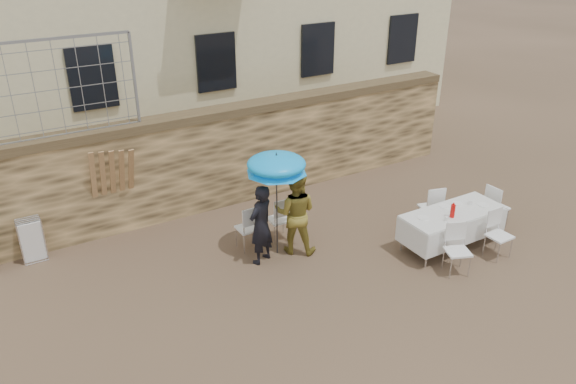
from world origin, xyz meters
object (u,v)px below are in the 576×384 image
table_chair_front_right (500,235)px  couple_chair_right (279,218)px  chair_stack_right (31,237)px  soda_bottle (453,211)px  table_chair_front_left (458,250)px  woman_dress (295,213)px  banquet_table (453,213)px  umbrella (276,167)px  table_chair_side (497,206)px  man_suit (261,225)px  couple_chair_left (248,227)px  table_chair_back (431,206)px

table_chair_front_right → couple_chair_right: bearing=139.2°
couple_chair_right → chair_stack_right: 4.76m
chair_stack_right → couple_chair_right: bearing=-22.0°
soda_bottle → table_chair_front_left: size_ratio=0.27×
woman_dress → banquet_table: size_ratio=0.80×
umbrella → table_chair_front_left: (2.49, -2.27, -1.34)m
table_chair_side → soda_bottle: bearing=96.7°
man_suit → couple_chair_left: 0.63m
umbrella → table_chair_side: (4.49, -1.42, -1.34)m
woman_dress → couple_chair_left: woman_dress is taller
umbrella → couple_chair_right: 1.45m
couple_chair_left → banquet_table: (3.49, -1.97, 0.25)m
table_chair_front_left → table_chair_side: size_ratio=1.00×
table_chair_front_right → banquet_table: bearing=122.5°
soda_bottle → chair_stack_right: soda_bottle is taller
couple_chair_right → table_chair_front_right: same height
couple_chair_left → soda_bottle: soda_bottle is taller
couple_chair_left → table_chair_back: 3.87m
banquet_table → soda_bottle: size_ratio=8.08×
umbrella → table_chair_side: 4.89m
table_chair_back → woman_dress: bearing=2.6°
table_chair_front_left → chair_stack_right: size_ratio=1.04×
man_suit → umbrella: (0.40, 0.10, 1.03)m
soda_bottle → table_chair_front_right: soda_bottle is taller
umbrella → couple_chair_right: umbrella is taller
soda_bottle → table_chair_front_right: 1.02m
man_suit → table_chair_front_right: 4.55m
umbrella → table_chair_front_right: umbrella is taller
umbrella → table_chair_side: umbrella is taller
woman_dress → table_chair_side: woman_dress is taller
couple_chair_right → table_chair_front_right: size_ratio=1.00×
table_chair_front_left → umbrella: bearing=159.4°
table_chair_front_left → woman_dress: bearing=156.4°
couple_chair_left → chair_stack_right: (-3.71, 1.79, -0.02)m
couple_chair_left → table_chair_front_left: same height
umbrella → couple_chair_left: 1.47m
woman_dress → table_chair_front_left: bearing=173.0°
couple_chair_right → soda_bottle: soda_bottle is taller
soda_bottle → chair_stack_right: bearing=150.9°
woman_dress → couple_chair_right: 0.66m
table_chair_back → umbrella: bearing=2.2°
couple_chair_left → table_chair_front_right: same height
woman_dress → table_chair_front_right: (3.24, -2.17, -0.36)m
man_suit → woman_dress: 0.75m
couple_chair_right → chair_stack_right: (-4.41, 1.79, -0.02)m
woman_dress → table_chair_front_right: bearing=-175.4°
couple_chair_right → chair_stack_right: couple_chair_right is taller
table_chair_back → chair_stack_right: size_ratio=1.04×
banquet_table → table_chair_front_right: table_chair_front_right is taller
couple_chair_right → table_chair_front_left: 3.49m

